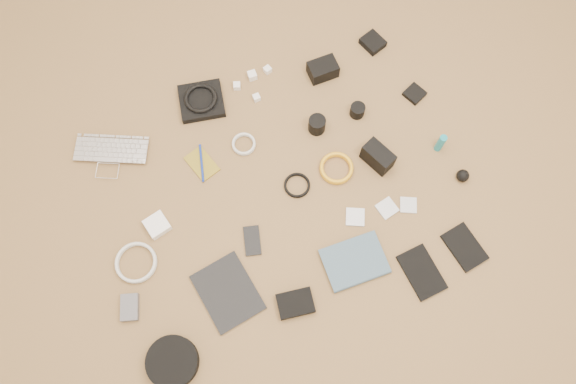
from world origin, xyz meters
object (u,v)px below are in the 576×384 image
object	(u,v)px
dslr_camera	(323,70)
phone	(252,241)
laptop	(110,159)
tablet	(228,292)
paperback	(363,283)
headphone_case	(172,362)

from	to	relation	value
dslr_camera	phone	xyz separation A→B (m)	(-0.51, -0.56, -0.03)
laptop	dslr_camera	bearing A→B (deg)	27.87
phone	laptop	bearing A→B (deg)	142.93
dslr_camera	tablet	bearing A→B (deg)	-133.61
dslr_camera	phone	bearing A→B (deg)	-133.04
tablet	paperback	world-z (taller)	paperback
phone	headphone_case	distance (m)	0.50
dslr_camera	tablet	world-z (taller)	dslr_camera
tablet	headphone_case	bearing A→B (deg)	-157.35
dslr_camera	paperback	size ratio (longest dim) A/B	0.52
paperback	phone	bearing A→B (deg)	48.83
laptop	headphone_case	xyz separation A→B (m)	(0.01, -0.81, 0.01)
dslr_camera	paperback	world-z (taller)	dslr_camera
dslr_camera	paperback	xyz separation A→B (m)	(-0.19, -0.86, -0.02)
laptop	dslr_camera	distance (m)	0.92
headphone_case	paperback	world-z (taller)	headphone_case
dslr_camera	headphone_case	size ratio (longest dim) A/B	0.64
tablet	headphone_case	xyz separation A→B (m)	(-0.25, -0.16, 0.02)
phone	paperback	xyz separation A→B (m)	(0.32, -0.29, 0.01)
laptop	tablet	bearing A→B (deg)	-44.31
headphone_case	paperback	size ratio (longest dim) A/B	0.80
phone	tablet	bearing A→B (deg)	-120.76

